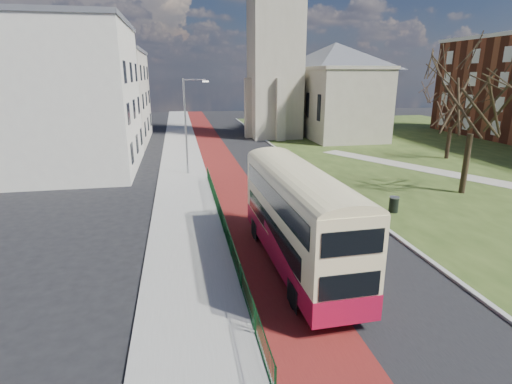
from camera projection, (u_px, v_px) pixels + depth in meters
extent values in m
plane|color=black|center=(296.00, 261.00, 18.79)|extent=(160.00, 160.00, 0.00)
cube|color=black|center=(251.00, 167.00, 37.89)|extent=(9.00, 120.00, 0.01)
cube|color=#591414|center=(223.00, 168.00, 37.39)|extent=(3.40, 120.00, 0.01)
cube|color=gray|center=(182.00, 169.00, 36.68)|extent=(4.00, 120.00, 0.12)
cube|color=#999993|center=(204.00, 168.00, 37.05)|extent=(0.25, 120.00, 0.13)
cube|color=#999993|center=(292.00, 160.00, 40.59)|extent=(0.25, 80.00, 0.13)
cube|color=#2E4318|center=(465.00, 153.00, 44.24)|extent=(40.00, 80.00, 0.04)
cube|color=#9E998C|center=(501.00, 184.00, 31.83)|extent=(18.84, 32.82, 0.03)
cylinder|color=#0C3817|center=(224.00, 215.00, 21.70)|extent=(0.04, 24.00, 0.04)
cylinder|color=#0C3817|center=(224.00, 231.00, 21.97)|extent=(0.04, 24.00, 0.04)
cube|color=gray|center=(275.00, 46.00, 52.62)|extent=(6.50, 6.50, 24.00)
cube|color=gray|center=(333.00, 103.00, 56.30)|extent=(9.00, 18.00, 9.00)
pyramid|color=#565960|center=(336.00, 42.00, 54.00)|extent=(9.00, 18.00, 3.60)
cube|color=silver|center=(74.00, 100.00, 35.17)|extent=(10.00, 14.00, 12.50)
cube|color=#565960|center=(64.00, 21.00, 33.33)|extent=(10.30, 14.30, 0.50)
cube|color=#B9B19D|center=(105.00, 98.00, 50.45)|extent=(10.00, 16.00, 11.00)
cube|color=#565960|center=(100.00, 50.00, 48.82)|extent=(10.30, 16.30, 0.50)
cylinder|color=gray|center=(186.00, 127.00, 33.74)|extent=(0.16, 0.16, 8.00)
cylinder|color=gray|center=(194.00, 80.00, 32.80)|extent=(1.80, 0.10, 0.10)
cube|color=silver|center=(205.00, 81.00, 33.01)|extent=(0.50, 0.18, 0.12)
cube|color=maroon|center=(297.00, 247.00, 17.95)|extent=(2.72, 10.65, 0.96)
cube|color=beige|center=(299.00, 207.00, 17.42)|extent=(2.70, 10.59, 2.79)
cube|color=black|center=(270.00, 226.00, 17.69)|extent=(0.28, 8.68, 0.91)
cube|color=black|center=(321.00, 221.00, 18.18)|extent=(0.28, 8.68, 0.91)
cube|color=black|center=(272.00, 196.00, 17.01)|extent=(0.30, 9.53, 0.87)
cube|color=black|center=(325.00, 193.00, 17.50)|extent=(0.30, 9.53, 0.87)
cube|color=black|center=(269.00, 193.00, 22.59)|extent=(2.16, 0.14, 1.01)
cube|color=black|center=(269.00, 168.00, 22.18)|extent=(2.16, 0.14, 0.87)
cube|color=orange|center=(269.00, 158.00, 22.03)|extent=(1.72, 0.14, 0.29)
cylinder|color=black|center=(256.00, 230.00, 21.23)|extent=(0.31, 1.01, 1.00)
cylinder|color=black|center=(296.00, 226.00, 21.69)|extent=(0.31, 1.01, 1.00)
cylinder|color=black|center=(295.00, 296.00, 14.88)|extent=(0.31, 1.01, 1.00)
cylinder|color=black|center=(350.00, 289.00, 15.34)|extent=(0.31, 1.01, 1.00)
cylinder|color=#302618|center=(466.00, 164.00, 28.86)|extent=(0.53, 0.53, 4.34)
cylinder|color=#2E2117|center=(448.00, 143.00, 41.07)|extent=(0.47, 0.47, 3.21)
cylinder|color=black|center=(394.00, 205.00, 25.19)|extent=(0.66, 0.66, 0.94)
cylinder|color=gray|center=(394.00, 197.00, 25.05)|extent=(0.70, 0.70, 0.06)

